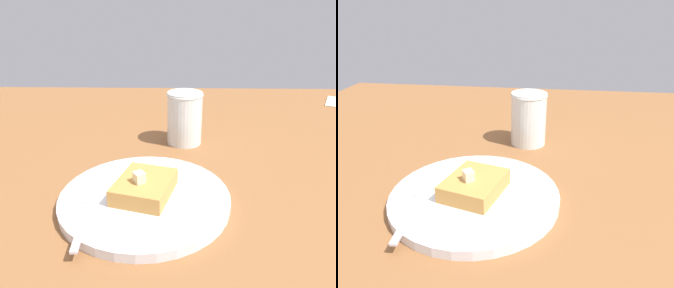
# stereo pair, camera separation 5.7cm
# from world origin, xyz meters

# --- Properties ---
(table_surface) EXTENTS (1.22, 1.22, 0.02)m
(table_surface) POSITION_xyz_m (0.00, 0.00, 0.01)
(table_surface) COLOR brown
(table_surface) RESTS_ON ground
(plate) EXTENTS (0.25, 0.25, 0.01)m
(plate) POSITION_xyz_m (0.03, 0.07, 0.03)
(plate) COLOR white
(plate) RESTS_ON table_surface
(toast_slice_center) EXTENTS (0.10, 0.11, 0.02)m
(toast_slice_center) POSITION_xyz_m (0.03, 0.07, 0.05)
(toast_slice_center) COLOR #BE823D
(toast_slice_center) RESTS_ON plate
(butter_pat_primary) EXTENTS (0.02, 0.02, 0.02)m
(butter_pat_primary) POSITION_xyz_m (0.04, 0.08, 0.07)
(butter_pat_primary) COLOR #F3E6B4
(butter_pat_primary) RESTS_ON toast_slice_center
(fork) EXTENTS (0.02, 0.16, 0.00)m
(fork) POSITION_xyz_m (0.11, 0.11, 0.04)
(fork) COLOR silver
(fork) RESTS_ON plate
(syrup_jar) EXTENTS (0.07, 0.07, 0.11)m
(syrup_jar) POSITION_xyz_m (-0.03, -0.15, 0.07)
(syrup_jar) COLOR #3C1206
(syrup_jar) RESTS_ON table_surface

